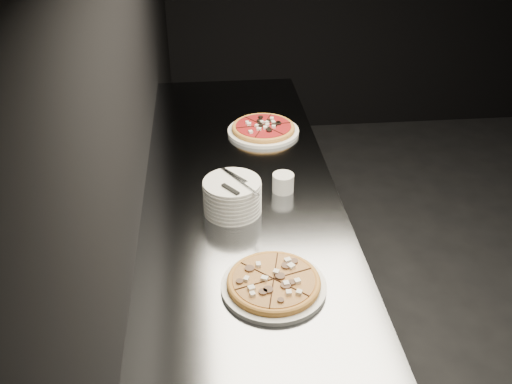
{
  "coord_description": "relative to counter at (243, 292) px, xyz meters",
  "views": [
    {
      "loc": [
        -2.25,
        -1.79,
        2.08
      ],
      "look_at": [
        -2.08,
        -0.03,
        0.97
      ],
      "focal_mm": 40.0,
      "sensor_mm": 36.0,
      "label": 1
    }
  ],
  "objects": [
    {
      "name": "ramekin",
      "position": [
        0.16,
        0.05,
        0.5
      ],
      "size": [
        0.08,
        0.08,
        0.07
      ],
      "color": "silver",
      "rests_on": "counter"
    },
    {
      "name": "wall_left",
      "position": [
        -0.37,
        0.0,
        0.94
      ],
      "size": [
        0.02,
        5.0,
        2.8
      ],
      "primitive_type": "cube",
      "color": "black",
      "rests_on": "floor"
    },
    {
      "name": "plate_stack",
      "position": [
        -0.04,
        -0.07,
        0.52
      ],
      "size": [
        0.21,
        0.21,
        0.12
      ],
      "color": "white",
      "rests_on": "counter"
    },
    {
      "name": "pizza_mushroom",
      "position": [
        0.06,
        -0.5,
        0.48
      ],
      "size": [
        0.36,
        0.36,
        0.04
      ],
      "rotation": [
        0.0,
        0.0,
        0.3
      ],
      "color": "white",
      "rests_on": "counter"
    },
    {
      "name": "pizza_tomato",
      "position": [
        0.14,
        0.55,
        0.48
      ],
      "size": [
        0.33,
        0.33,
        0.04
      ],
      "rotation": [
        0.0,
        0.0,
        0.13
      ],
      "color": "white",
      "rests_on": "counter"
    },
    {
      "name": "counter",
      "position": [
        0.0,
        0.0,
        0.0
      ],
      "size": [
        0.74,
        2.44,
        0.92
      ],
      "color": "slate",
      "rests_on": "floor"
    },
    {
      "name": "cutlery",
      "position": [
        -0.03,
        -0.08,
        0.59
      ],
      "size": [
        0.11,
        0.21,
        0.01
      ],
      "rotation": [
        0.0,
        0.0,
        0.64
      ],
      "color": "silver",
      "rests_on": "plate_stack"
    }
  ]
}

